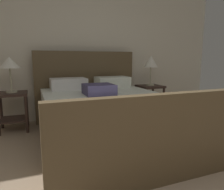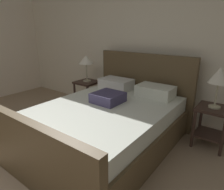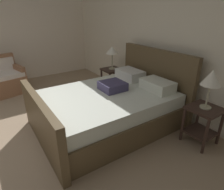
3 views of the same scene
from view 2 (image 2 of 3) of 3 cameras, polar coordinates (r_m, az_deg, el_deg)
The scene contains 6 objects.
wall_back at distance 3.97m, azimuth 6.74°, elevation 13.17°, with size 6.39×0.12×2.60m, color silver.
bed at distance 2.96m, azimuth -1.31°, elevation -7.71°, with size 1.79×2.34×1.24m.
nightstand_right at distance 3.23m, azimuth 26.36°, elevation -6.40°, with size 0.44×0.44×0.60m.
table_lamp_right at distance 3.04m, azimuth 28.05°, elevation 4.66°, with size 0.27×0.27×0.57m.
nightstand_left at distance 4.30m, azimuth -6.94°, elevation 1.33°, with size 0.44×0.44×0.60m.
table_lamp_left at distance 4.16m, azimuth -7.28°, elevation 9.67°, with size 0.30×0.30×0.53m.
Camera 2 is at (2.00, -0.01, 1.65)m, focal length 32.41 mm.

